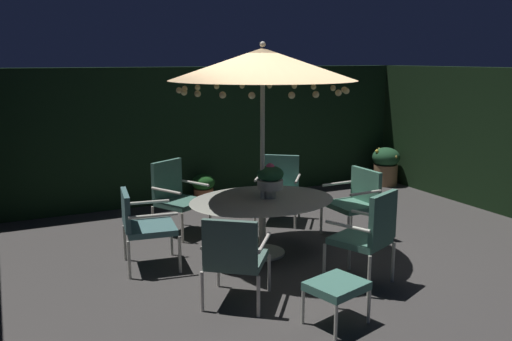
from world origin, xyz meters
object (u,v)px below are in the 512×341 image
at_px(potted_plant_back_right, 203,188).
at_px(potted_plant_right_near, 386,165).
at_px(patio_chair_east, 279,185).
at_px(ottoman_footrest, 337,287).
at_px(patio_dining_table, 262,207).
at_px(patio_chair_south, 142,222).
at_px(patio_chair_north, 369,232).
at_px(patio_chair_northeast, 357,198).
at_px(patio_umbrella, 263,65).
at_px(patio_chair_southwest, 234,254).
at_px(centerpiece_planter, 270,178).
at_px(patio_chair_southeast, 175,193).

bearing_deg(potted_plant_back_right, potted_plant_right_near, -3.31).
bearing_deg(patio_chair_east, ottoman_footrest, -108.94).
distance_m(patio_dining_table, patio_chair_south, 1.49).
xyz_separation_m(patio_chair_north, patio_chair_northeast, (0.89, 1.43, -0.06)).
bearing_deg(patio_umbrella, patio_chair_northeast, 2.35).
xyz_separation_m(patio_umbrella, patio_chair_north, (0.60, -1.37, -1.75)).
bearing_deg(patio_chair_southwest, patio_umbrella, 52.90).
bearing_deg(patio_chair_northeast, patio_chair_south, 177.24).
relative_size(ottoman_footrest, potted_plant_back_right, 1.17).
xyz_separation_m(centerpiece_planter, patio_chair_southwest, (-1.01, -1.19, -0.44)).
bearing_deg(potted_plant_back_right, ottoman_footrest, -94.60).
height_order(patio_chair_northeast, ottoman_footrest, patio_chair_northeast).
bearing_deg(patio_chair_south, patio_chair_southeast, 55.88).
relative_size(centerpiece_planter, potted_plant_right_near, 0.60).
distance_m(patio_chair_north, patio_chair_east, 2.60).
relative_size(patio_chair_east, potted_plant_back_right, 1.90).
bearing_deg(patio_chair_north, patio_chair_northeast, 58.23).
bearing_deg(patio_chair_east, patio_dining_table, -126.15).
xyz_separation_m(patio_umbrella, patio_chair_south, (-1.47, 0.20, -1.80)).
bearing_deg(patio_umbrella, potted_plant_right_near, 31.40).
relative_size(patio_chair_northeast, ottoman_footrest, 1.56).
bearing_deg(patio_umbrella, potted_plant_back_right, 86.37).
distance_m(centerpiece_planter, patio_chair_north, 1.50).
distance_m(patio_chair_northeast, potted_plant_right_near, 3.31).
distance_m(patio_chair_east, patio_chair_southeast, 1.60).
height_order(centerpiece_planter, ottoman_footrest, centerpiece_planter).
height_order(patio_umbrella, patio_chair_east, patio_umbrella).
bearing_deg(ottoman_footrest, patio_chair_south, 120.55).
distance_m(patio_chair_north, potted_plant_right_near, 4.96).
height_order(patio_umbrella, potted_plant_back_right, patio_umbrella).
relative_size(patio_dining_table, ottoman_footrest, 3.09).
bearing_deg(centerpiece_planter, patio_chair_southeast, 122.06).
bearing_deg(centerpiece_planter, ottoman_footrest, -99.01).
bearing_deg(patio_chair_southeast, patio_umbrella, -61.49).
bearing_deg(ottoman_footrest, patio_chair_north, 35.88).
bearing_deg(potted_plant_right_near, potted_plant_back_right, 176.69).
bearing_deg(patio_umbrella, patio_chair_southeast, 118.51).
bearing_deg(patio_chair_southwest, patio_chair_south, 112.27).
distance_m(patio_umbrella, potted_plant_right_near, 4.94).
relative_size(patio_chair_northeast, potted_plant_right_near, 1.27).
bearing_deg(patio_chair_southeast, centerpiece_planter, -57.94).
bearing_deg(patio_chair_southwest, patio_chair_southeast, 85.79).
height_order(patio_chair_north, patio_chair_south, patio_chair_north).
relative_size(patio_chair_north, potted_plant_back_right, 2.06).
bearing_deg(patio_umbrella, patio_dining_table, 37.40).
distance_m(patio_chair_south, potted_plant_back_right, 2.89).
bearing_deg(patio_dining_table, patio_chair_southeast, 118.51).
bearing_deg(ottoman_footrest, patio_chair_southwest, 132.68).
xyz_separation_m(patio_chair_south, patio_chair_southwest, (0.57, -1.39, -0.02)).
bearing_deg(patio_chair_south, potted_plant_right_near, 22.00).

